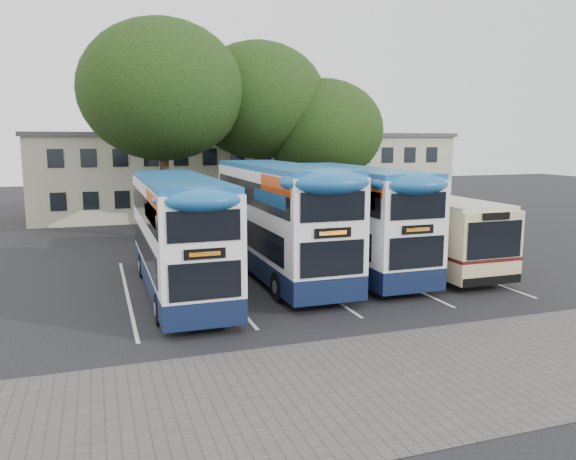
{
  "coord_description": "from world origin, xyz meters",
  "views": [
    {
      "loc": [
        -11.66,
        -16.15,
        5.68
      ],
      "look_at": [
        -4.39,
        5.0,
        2.08
      ],
      "focal_mm": 35.0,
      "sensor_mm": 36.0,
      "label": 1
    }
  ],
  "objects_px": {
    "tree_right": "(323,130)",
    "bus_dd_left": "(178,230)",
    "lamp_post": "(358,148)",
    "tree_left": "(162,90)",
    "bus_dd_right": "(350,214)",
    "bus_dd_mid": "(279,215)",
    "tree_mid": "(258,101)",
    "bus_single": "(415,225)"
  },
  "relations": [
    {
      "from": "tree_right",
      "to": "tree_left",
      "type": "bearing_deg",
      "value": -175.93
    },
    {
      "from": "lamp_post",
      "to": "bus_dd_mid",
      "type": "relative_size",
      "value": 0.81
    },
    {
      "from": "tree_left",
      "to": "bus_dd_mid",
      "type": "distance_m",
      "value": 12.75
    },
    {
      "from": "bus_dd_mid",
      "to": "lamp_post",
      "type": "bearing_deg",
      "value": 53.26
    },
    {
      "from": "tree_left",
      "to": "tree_mid",
      "type": "distance_m",
      "value": 6.39
    },
    {
      "from": "bus_dd_right",
      "to": "bus_dd_mid",
      "type": "bearing_deg",
      "value": -179.03
    },
    {
      "from": "lamp_post",
      "to": "bus_dd_left",
      "type": "xyz_separation_m",
      "value": [
        -14.85,
        -15.5,
        -2.69
      ]
    },
    {
      "from": "lamp_post",
      "to": "bus_dd_left",
      "type": "distance_m",
      "value": 21.63
    },
    {
      "from": "tree_mid",
      "to": "tree_right",
      "type": "distance_m",
      "value": 4.54
    },
    {
      "from": "bus_dd_left",
      "to": "bus_dd_mid",
      "type": "relative_size",
      "value": 0.93
    },
    {
      "from": "tree_left",
      "to": "bus_dd_right",
      "type": "bearing_deg",
      "value": -58.11
    },
    {
      "from": "tree_left",
      "to": "bus_dd_right",
      "type": "relative_size",
      "value": 1.14
    },
    {
      "from": "bus_dd_mid",
      "to": "bus_single",
      "type": "height_order",
      "value": "bus_dd_mid"
    },
    {
      "from": "tree_mid",
      "to": "tree_right",
      "type": "bearing_deg",
      "value": -14.86
    },
    {
      "from": "tree_mid",
      "to": "tree_right",
      "type": "relative_size",
      "value": 1.24
    },
    {
      "from": "bus_dd_mid",
      "to": "tree_mid",
      "type": "bearing_deg",
      "value": 77.67
    },
    {
      "from": "lamp_post",
      "to": "tree_mid",
      "type": "height_order",
      "value": "tree_mid"
    },
    {
      "from": "bus_dd_left",
      "to": "bus_single",
      "type": "distance_m",
      "value": 11.17
    },
    {
      "from": "bus_dd_mid",
      "to": "bus_dd_right",
      "type": "height_order",
      "value": "bus_dd_mid"
    },
    {
      "from": "lamp_post",
      "to": "bus_dd_mid",
      "type": "height_order",
      "value": "lamp_post"
    },
    {
      "from": "bus_dd_left",
      "to": "tree_right",
      "type": "bearing_deg",
      "value": 49.41
    },
    {
      "from": "tree_right",
      "to": "bus_single",
      "type": "xyz_separation_m",
      "value": [
        -0.11,
        -11.38,
        -4.45
      ]
    },
    {
      "from": "tree_left",
      "to": "bus_dd_right",
      "type": "distance_m",
      "value": 14.0
    },
    {
      "from": "tree_right",
      "to": "bus_dd_left",
      "type": "distance_m",
      "value": 17.56
    },
    {
      "from": "lamp_post",
      "to": "tree_mid",
      "type": "distance_m",
      "value": 8.41
    },
    {
      "from": "tree_mid",
      "to": "bus_dd_left",
      "type": "distance_m",
      "value": 16.78
    },
    {
      "from": "lamp_post",
      "to": "tree_right",
      "type": "bearing_deg",
      "value": -146.06
    },
    {
      "from": "tree_mid",
      "to": "bus_dd_right",
      "type": "xyz_separation_m",
      "value": [
        0.57,
        -12.55,
        -5.62
      ]
    },
    {
      "from": "tree_right",
      "to": "bus_dd_right",
      "type": "height_order",
      "value": "tree_right"
    },
    {
      "from": "lamp_post",
      "to": "tree_right",
      "type": "xyz_separation_m",
      "value": [
        -3.7,
        -2.49,
        1.19
      ]
    },
    {
      "from": "bus_single",
      "to": "bus_dd_right",
      "type": "bearing_deg",
      "value": -178.15
    },
    {
      "from": "lamp_post",
      "to": "tree_right",
      "type": "relative_size",
      "value": 0.95
    },
    {
      "from": "tree_right",
      "to": "tree_mid",
      "type": "bearing_deg",
      "value": 165.14
    },
    {
      "from": "tree_mid",
      "to": "bus_dd_mid",
      "type": "distance_m",
      "value": 14.04
    },
    {
      "from": "tree_mid",
      "to": "bus_dd_mid",
      "type": "height_order",
      "value": "tree_mid"
    },
    {
      "from": "tree_right",
      "to": "lamp_post",
      "type": "bearing_deg",
      "value": 33.94
    },
    {
      "from": "lamp_post",
      "to": "bus_single",
      "type": "relative_size",
      "value": 0.84
    },
    {
      "from": "bus_dd_left",
      "to": "bus_dd_mid",
      "type": "height_order",
      "value": "bus_dd_mid"
    },
    {
      "from": "tree_mid",
      "to": "lamp_post",
      "type": "bearing_deg",
      "value": 10.47
    },
    {
      "from": "bus_dd_left",
      "to": "bus_dd_right",
      "type": "xyz_separation_m",
      "value": [
        7.7,
        1.52,
        0.09
      ]
    },
    {
      "from": "bus_dd_mid",
      "to": "bus_single",
      "type": "relative_size",
      "value": 1.04
    },
    {
      "from": "bus_dd_left",
      "to": "bus_dd_right",
      "type": "distance_m",
      "value": 7.85
    }
  ]
}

